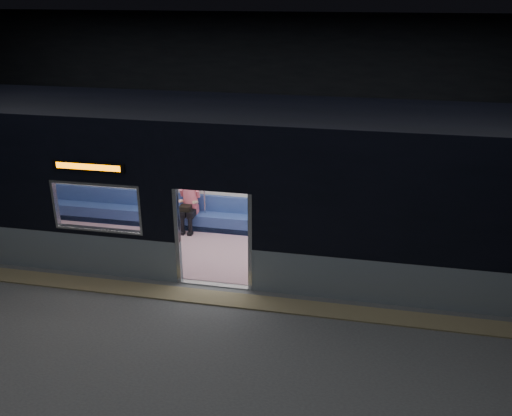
% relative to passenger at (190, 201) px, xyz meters
% --- Properties ---
extents(station_floor, '(24.00, 14.00, 0.01)m').
position_rel_passenger_xyz_m(station_floor, '(1.31, -3.55, -0.78)').
color(station_floor, '#47494C').
rests_on(station_floor, ground).
extents(station_envelope, '(24.00, 14.00, 5.00)m').
position_rel_passenger_xyz_m(station_envelope, '(1.31, -3.55, 2.89)').
color(station_envelope, black).
rests_on(station_envelope, station_floor).
extents(tactile_strip, '(22.80, 0.50, 0.03)m').
position_rel_passenger_xyz_m(tactile_strip, '(1.31, -3.00, -0.76)').
color(tactile_strip, '#8C7F59').
rests_on(tactile_strip, station_floor).
extents(metro_car, '(18.00, 3.04, 3.35)m').
position_rel_passenger_xyz_m(metro_car, '(1.31, -1.00, 1.07)').
color(metro_car, gray).
rests_on(metro_car, station_floor).
extents(passenger, '(0.42, 0.67, 1.32)m').
position_rel_passenger_xyz_m(passenger, '(0.00, 0.00, 0.00)').
color(passenger, black).
rests_on(passenger, metro_car).
extents(handbag, '(0.27, 0.24, 0.13)m').
position_rel_passenger_xyz_m(handbag, '(-0.04, -0.21, -0.11)').
color(handbag, black).
rests_on(handbag, passenger).
extents(transit_map, '(0.95, 0.03, 0.62)m').
position_rel_passenger_xyz_m(transit_map, '(3.71, 0.31, 0.68)').
color(transit_map, white).
rests_on(transit_map, metro_car).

